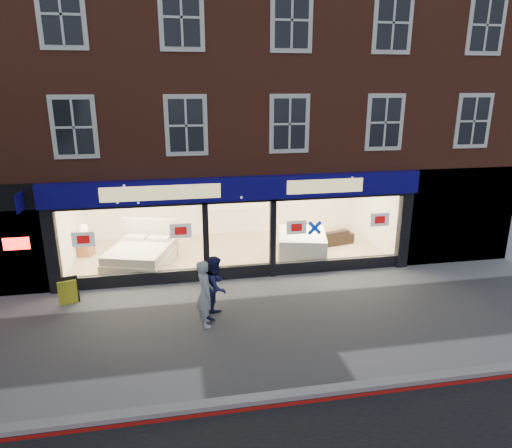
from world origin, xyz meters
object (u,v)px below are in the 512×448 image
object	(u,v)px
a_board	(68,291)
pedestrian_grey	(205,293)
mattress_stack	(302,244)
sofa	(327,237)
display_bed	(141,255)
pedestrian_blue	(216,286)

from	to	relation	value
a_board	pedestrian_grey	xyz separation A→B (m)	(3.67, -1.85, 0.49)
mattress_stack	pedestrian_grey	bearing A→B (deg)	-131.93
mattress_stack	pedestrian_grey	xyz separation A→B (m)	(-3.74, -4.16, 0.37)
mattress_stack	a_board	distance (m)	7.76
sofa	a_board	size ratio (longest dim) A/B	2.48
display_bed	pedestrian_grey	xyz separation A→B (m)	(1.81, -4.21, 0.41)
sofa	a_board	distance (m)	9.26
mattress_stack	pedestrian_blue	world-z (taller)	pedestrian_blue
mattress_stack	a_board	bearing A→B (deg)	-162.66
a_board	mattress_stack	bearing A→B (deg)	1.59
sofa	pedestrian_blue	bearing A→B (deg)	30.84
mattress_stack	pedestrian_grey	size ratio (longest dim) A/B	1.35
sofa	pedestrian_blue	size ratio (longest dim) A/B	1.16
sofa	display_bed	bearing A→B (deg)	-6.50
a_board	pedestrian_grey	distance (m)	4.14
sofa	pedestrian_grey	size ratio (longest dim) A/B	1.11
a_board	pedestrian_grey	world-z (taller)	pedestrian_grey
display_bed	pedestrian_blue	size ratio (longest dim) A/B	1.68
mattress_stack	sofa	size ratio (longest dim) A/B	1.22
display_bed	pedestrian_grey	size ratio (longest dim) A/B	1.61
mattress_stack	a_board	world-z (taller)	mattress_stack
a_board	pedestrian_blue	xyz separation A→B (m)	(3.98, -1.41, 0.45)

